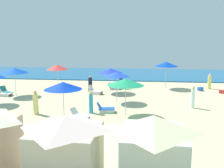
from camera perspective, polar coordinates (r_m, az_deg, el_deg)
The scene contains 25 objects.
ground_plane at distance 13.36m, azimuth -3.98°, elevation -12.33°, with size 60.00×60.00×0.00m, color beige.
ocean at distance 36.41m, azimuth 2.70°, elevation 2.35°, with size 60.00×12.28×0.12m, color #145C92.
cabana_1 at distance 8.90m, azimuth -10.32°, elevation -15.03°, with size 2.50×2.43×2.65m.
cabana_2 at distance 8.65m, azimuth 9.40°, elevation -15.65°, with size 2.35×2.46×2.68m.
umbrella_0 at distance 16.63m, azimuth 3.11°, elevation 0.47°, with size 2.44×2.44×2.52m.
lounge_chair_0_0 at distance 17.70m, azimuth -1.58°, elevation -5.62°, with size 1.32×0.81×0.71m.
umbrella_3 at distance 23.75m, azimuth -0.40°, elevation 3.07°, with size 2.34×2.34×2.34m.
lounge_chair_3_0 at distance 23.52m, azimuth -3.91°, elevation -1.54°, with size 1.45×1.00×0.81m.
lounge_chair_3_1 at distance 25.53m, azimuth 0.44°, elevation -0.64°, with size 1.26×0.64×0.67m.
umbrella_4 at distance 26.43m, azimuth 12.24°, elevation 4.46°, with size 2.38×2.38×2.77m.
umbrella_5 at distance 24.09m, azimuth -21.36°, elevation 2.90°, with size 2.42×2.42×2.54m.
lounge_chair_5_0 at distance 25.17m, azimuth -23.12°, elevation -1.65°, with size 1.57×1.34×0.75m.
lounge_chair_5_1 at distance 24.71m, azimuth -23.46°, elevation -1.95°, with size 1.48×0.76×0.65m.
umbrella_6 at distance 20.17m, azimuth 1.11°, elevation 2.27°, with size 2.11×2.11×2.50m.
umbrella_7 at distance 27.25m, azimuth -12.35°, elevation 3.79°, with size 2.31×2.31×2.39m.
umbrella_8 at distance 14.92m, azimuth -11.10°, elevation -0.36°, with size 2.23×2.23×2.65m.
lounge_chair_8_0 at distance 16.49m, azimuth -7.37°, elevation -7.04°, with size 1.45×1.05×0.66m.
beachgoer_0 at distance 25.83m, azimuth 2.07°, elevation 0.61°, with size 0.41×0.41×1.62m.
beachgoer_1 at distance 27.66m, azimuth 21.32°, elevation 0.44°, with size 0.45×0.45×1.54m.
beachgoer_2 at distance 19.61m, azimuth 17.95°, elevation -2.90°, with size 0.30×0.30×1.67m.
beachgoer_3 at distance 17.96m, azimuth -17.02°, elevation -4.20°, with size 0.51×0.51×1.66m.
beachgoer_4 at distance 17.49m, azimuth -4.83°, elevation -4.30°, with size 0.40×0.40×1.52m.
beachgoer_5 at distance 24.34m, azimuth -4.98°, elevation -0.09°, with size 0.54×0.54×1.60m.
cooler_box_0 at distance 25.92m, azimuth 23.80°, elevation -1.61°, with size 0.53×0.35×0.32m, color red.
cooler_box_1 at distance 26.42m, azimuth 19.51°, elevation -1.06°, with size 0.50×0.36×0.36m, color blue.
Camera 1 is at (2.25, -12.12, 5.16)m, focal length 40.12 mm.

